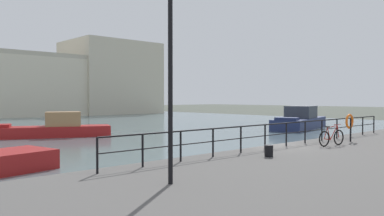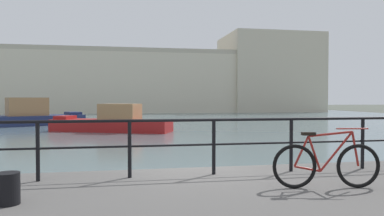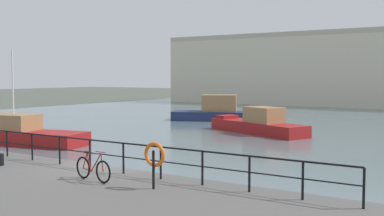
{
  "view_description": "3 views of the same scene",
  "coord_description": "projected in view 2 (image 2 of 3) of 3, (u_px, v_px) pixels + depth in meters",
  "views": [
    {
      "loc": [
        -14.97,
        -10.81,
        3.08
      ],
      "look_at": [
        0.07,
        5.59,
        2.5
      ],
      "focal_mm": 36.16,
      "sensor_mm": 36.0,
      "label": 1
    },
    {
      "loc": [
        -1.58,
        -7.53,
        2.34
      ],
      "look_at": [
        0.92,
        5.86,
        1.99
      ],
      "focal_mm": 34.06,
      "sensor_mm": 36.0,
      "label": 2
    },
    {
      "loc": [
        12.52,
        -13.01,
        4.23
      ],
      "look_at": [
        0.87,
        4.85,
        2.79
      ],
      "focal_mm": 44.58,
      "sensor_mm": 36.0,
      "label": 3
    }
  ],
  "objects": [
    {
      "name": "moored_small_launch",
      "position": [
        29.0,
        116.0,
        31.63
      ],
      "size": [
        9.44,
        6.37,
        2.43
      ],
      "rotation": [
        0.0,
        0.0,
        0.44
      ],
      "color": "navy",
      "rests_on": "water_basin"
    },
    {
      "name": "quay_railing",
      "position": [
        214.0,
        136.0,
        6.99
      ],
      "size": [
        19.23,
        0.07,
        1.08
      ],
      "color": "black",
      "rests_on": "quay_promenade"
    },
    {
      "name": "parked_bicycle",
      "position": [
        326.0,
        164.0,
        5.91
      ],
      "size": [
        1.76,
        0.33,
        0.98
      ],
      "rotation": [
        0.0,
        0.0,
        -0.15
      ],
      "color": "black",
      "rests_on": "quay_promenade"
    },
    {
      "name": "water_basin",
      "position": [
        140.0,
        121.0,
        37.43
      ],
      "size": [
        80.0,
        60.0,
        0.01
      ],
      "primitive_type": "cube",
      "color": "slate",
      "rests_on": "ground_plane"
    },
    {
      "name": "harbor_building",
      "position": [
        173.0,
        81.0,
        64.02
      ],
      "size": [
        65.62,
        13.26,
        13.83
      ],
      "color": "beige",
      "rests_on": "ground_plane"
    },
    {
      "name": "ground_plane",
      "position": [
        200.0,
        208.0,
        7.75
      ],
      "size": [
        240.0,
        240.0,
        0.0
      ],
      "primitive_type": "plane",
      "color": "#4C5147"
    },
    {
      "name": "moored_red_daysailer",
      "position": [
        112.0,
        122.0,
        25.79
      ],
      "size": [
        8.75,
        5.36,
        1.97
      ],
      "rotation": [
        0.0,
        0.0,
        2.73
      ],
      "color": "maroon",
      "rests_on": "water_basin"
    },
    {
      "name": "mooring_bollard",
      "position": [
        8.0,
        189.0,
        5.0
      ],
      "size": [
        0.32,
        0.32,
        0.44
      ],
      "primitive_type": "cylinder",
      "color": "black",
      "rests_on": "quay_promenade"
    }
  ]
}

